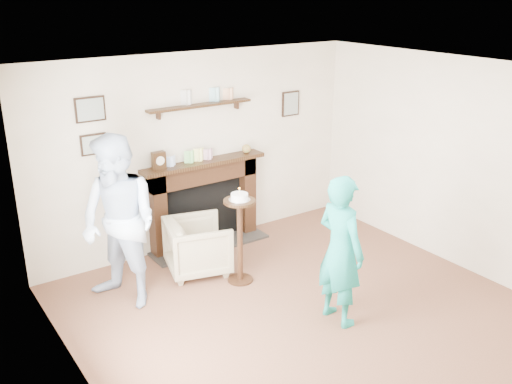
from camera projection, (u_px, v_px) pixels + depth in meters
ground at (323, 326)px, 5.75m from camera, size 5.00×5.00×0.00m
room_shell at (285, 156)px, 5.73m from camera, size 4.54×5.02×2.52m
armchair at (199, 271)px, 6.87m from camera, size 0.87×0.85×0.65m
man at (126, 301)px, 6.21m from camera, size 1.02×1.11×1.86m
woman at (337, 319)px, 5.89m from camera, size 0.40×0.58×1.56m
pedestal_table at (240, 225)px, 6.40m from camera, size 0.36×0.36×1.15m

